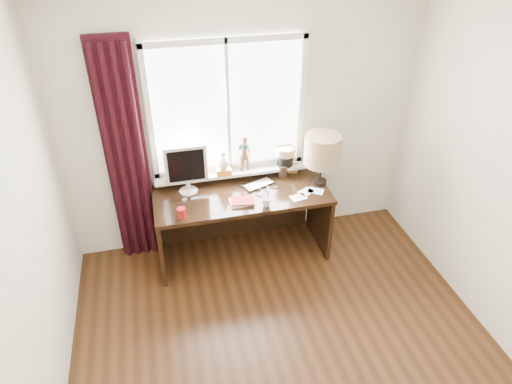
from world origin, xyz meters
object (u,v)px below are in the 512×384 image
object	(u,v)px
laptop	(259,184)
red_cup	(181,213)
table_lamp	(322,151)
desk	(240,208)
mug	(266,202)
monitor	(186,167)

from	to	relation	value
laptop	red_cup	world-z (taller)	red_cup
laptop	table_lamp	world-z (taller)	table_lamp
desk	table_lamp	world-z (taller)	table_lamp
red_cup	table_lamp	distance (m)	1.46
mug	desk	size ratio (longest dim) A/B	0.05
desk	table_lamp	bearing A→B (deg)	-6.25
mug	red_cup	xyz separation A→B (m)	(-0.78, 0.00, 0.01)
laptop	desk	world-z (taller)	laptop
red_cup	table_lamp	bearing A→B (deg)	10.70
laptop	desk	distance (m)	0.32
mug	monitor	bearing A→B (deg)	148.78
table_lamp	desk	bearing A→B (deg)	173.75
desk	monitor	distance (m)	0.72
mug	monitor	world-z (taller)	monitor
red_cup	monitor	world-z (taller)	monitor
table_lamp	laptop	bearing A→B (deg)	171.50
mug	desk	world-z (taller)	mug
red_cup	table_lamp	world-z (taller)	table_lamp
desk	red_cup	bearing A→B (deg)	-149.75
laptop	table_lamp	xyz separation A→B (m)	(0.61, -0.09, 0.35)
mug	table_lamp	world-z (taller)	table_lamp
table_lamp	red_cup	bearing A→B (deg)	-169.30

